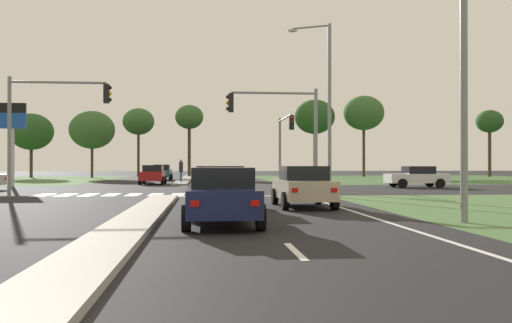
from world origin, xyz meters
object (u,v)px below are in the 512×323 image
car_navy_near (222,196)px  car_white_fifth (417,177)px  fuel_price_totem (13,126)px  car_grey_seventh (219,187)px  treeline_near (31,132)px  treeline_fourth (189,118)px  traffic_signal_far_right (284,136)px  car_beige_third (303,186)px  treeline_seventh (490,122)px  treeline_second (92,130)px  traffic_signal_near_right (283,121)px  street_lamp_second (326,98)px  traffic_signal_near_left (47,114)px  treeline_sixth (364,113)px  treeline_fifth (315,117)px  street_lamp_near (470,43)px  treeline_third (138,122)px  car_teal_second (162,172)px  car_red_sixth (153,174)px  pedestrian_at_median (181,168)px

car_navy_near → car_white_fifth: bearing=57.1°
fuel_price_totem → car_grey_seventh: bearing=-55.3°
treeline_near → treeline_fourth: (19.37, -1.46, 1.75)m
car_grey_seventh → car_navy_near: bearing=-91.0°
car_navy_near → treeline_near: bearing=111.5°
car_grey_seventh → traffic_signal_far_right: bearing=74.7°
car_beige_third → traffic_signal_far_right: size_ratio=0.75×
treeline_seventh → treeline_second: bearing=-177.9°
car_white_fifth → traffic_signal_near_right: 14.04m
street_lamp_second → treeline_seventh: size_ratio=1.08×
traffic_signal_near_left → treeline_sixth: 51.18m
car_white_fifth → traffic_signal_far_right: size_ratio=0.72×
treeline_fourth → treeline_fifth: (16.45, 3.20, 0.53)m
street_lamp_second → treeline_fourth: street_lamp_second is taller
treeline_second → treeline_fifth: treeline_fifth is taller
car_white_fifth → treeline_fifth: size_ratio=0.41×
street_lamp_near → treeline_third: 59.35m
treeline_fourth → treeline_sixth: bearing=5.2°
street_lamp_second → fuel_price_totem: (-20.28, 9.62, -1.00)m
fuel_price_totem → treeline_third: size_ratio=0.67×
fuel_price_totem → car_teal_second: bearing=60.4°
car_red_sixth → traffic_signal_near_left: size_ratio=0.76×
street_lamp_second → car_teal_second: bearing=113.3°
car_teal_second → treeline_fourth: size_ratio=0.48×
street_lamp_second → treeline_seventh: (30.70, 38.05, 1.85)m
pedestrian_at_median → treeline_third: 26.77m
treeline_second → treeline_fifth: 28.39m
car_red_sixth → treeline_second: bearing=-67.3°
treeline_third → treeline_fifth: treeline_fifth is taller
treeline_second → traffic_signal_near_left: bearing=-81.8°
car_red_sixth → traffic_signal_near_right: traffic_signal_near_right is taller
traffic_signal_near_left → treeline_fifth: treeline_fifth is taller
treeline_near → treeline_second: (7.88, -2.82, 0.09)m
pedestrian_at_median → treeline_near: bearing=125.5°
car_grey_seventh → pedestrian_at_median: (-2.45, 26.34, 0.53)m
treeline_seventh → treeline_third: bearing=176.2°
treeline_second → car_red_sixth: bearing=-67.3°
car_navy_near → car_red_sixth: size_ratio=0.97×
car_navy_near → street_lamp_near: street_lamp_near is taller
traffic_signal_near_right → treeline_second: (-17.29, 38.73, 1.93)m
treeline_sixth → street_lamp_second: bearing=-109.7°
traffic_signal_near_right → treeline_sixth: bearing=68.0°
car_red_sixth → treeline_second: 24.34m
pedestrian_at_median → treeline_sixth: bearing=41.8°
street_lamp_second → treeline_fifth: treeline_fifth is taller
traffic_signal_near_left → treeline_third: 43.79m
car_beige_third → treeline_seventh: 59.21m
car_navy_near → treeline_second: treeline_second is taller
car_red_sixth → treeline_seventh: size_ratio=0.51×
treeline_near → treeline_seventh: bearing=-0.9°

